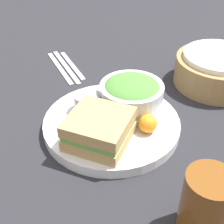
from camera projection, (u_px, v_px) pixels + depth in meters
The scene contains 11 objects.
ground_plane at pixel (112, 128), 0.65m from camera, with size 4.00×4.00×0.00m, color #232328.
plate at pixel (112, 124), 0.65m from camera, with size 0.28×0.28×0.02m, color silver.
sandwich at pixel (100, 129), 0.57m from camera, with size 0.14×0.14×0.06m.
salad_bowl at pixel (132, 94), 0.65m from camera, with size 0.13×0.13×0.07m.
dressing_cup at pixel (88, 103), 0.65m from camera, with size 0.06×0.06×0.04m, color #99999E.
orange_wedge at pixel (148, 124), 0.60m from camera, with size 0.04×0.04×0.04m, color orange.
drink_glass at pixel (206, 205), 0.43m from camera, with size 0.07×0.07×0.11m, color brown.
bread_basket at pixel (218, 70), 0.77m from camera, with size 0.21×0.21×0.08m.
fork at pixel (60, 68), 0.86m from camera, with size 0.20×0.01×0.01m, color #B2B2B7.
knife at pixel (66, 66), 0.86m from camera, with size 0.21×0.01×0.01m, color #B2B2B7.
spoon at pixel (72, 65), 0.87m from camera, with size 0.18×0.01×0.01m, color #B2B2B7.
Camera 1 is at (0.50, -0.00, 0.42)m, focal length 50.00 mm.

